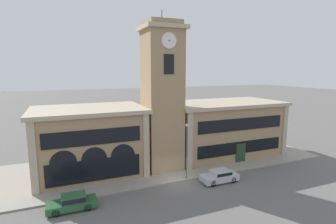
% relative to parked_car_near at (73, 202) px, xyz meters
% --- Properties ---
extents(ground_plane, '(300.00, 300.00, 0.00)m').
position_rel_parked_car_near_xyz_m(ground_plane, '(11.00, 1.60, -0.72)').
color(ground_plane, '#605E5B').
extents(sidewalk_kerb, '(44.73, 12.88, 0.15)m').
position_rel_parked_car_near_xyz_m(sidewalk_kerb, '(11.00, 8.04, -0.64)').
color(sidewalk_kerb, gray).
rests_on(sidewalk_kerb, ground_plane).
extents(clock_tower, '(4.94, 4.94, 19.16)m').
position_rel_parked_car_near_xyz_m(clock_tower, '(11.01, 6.27, 8.31)').
color(clock_tower, '#9E7F5B').
rests_on(clock_tower, ground_plane).
extents(town_hall_left_wing, '(12.91, 9.03, 7.94)m').
position_rel_parked_car_near_xyz_m(town_hall_left_wing, '(2.48, 8.28, 3.28)').
color(town_hall_left_wing, '#9E7F5B').
rests_on(town_hall_left_wing, ground_plane).
extents(town_hall_right_wing, '(16.64, 9.03, 7.77)m').
position_rel_parked_car_near_xyz_m(town_hall_right_wing, '(21.40, 8.29, 3.19)').
color(town_hall_right_wing, '#9E7F5B').
rests_on(town_hall_right_wing, ground_plane).
extents(parked_car_near, '(4.27, 1.75, 1.37)m').
position_rel_parked_car_near_xyz_m(parked_car_near, '(0.00, 0.00, 0.00)').
color(parked_car_near, '#285633').
rests_on(parked_car_near, ground_plane).
extents(parked_car_mid, '(4.16, 1.87, 1.33)m').
position_rel_parked_car_near_xyz_m(parked_car_mid, '(15.42, 0.00, -0.02)').
color(parked_car_mid, '#B2B7C1').
rests_on(parked_car_mid, ground_plane).
extents(street_lamp, '(0.36, 0.36, 6.35)m').
position_rel_parked_car_near_xyz_m(street_lamp, '(12.24, 1.92, 3.54)').
color(street_lamp, '#4C4C51').
rests_on(street_lamp, sidewalk_kerb).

